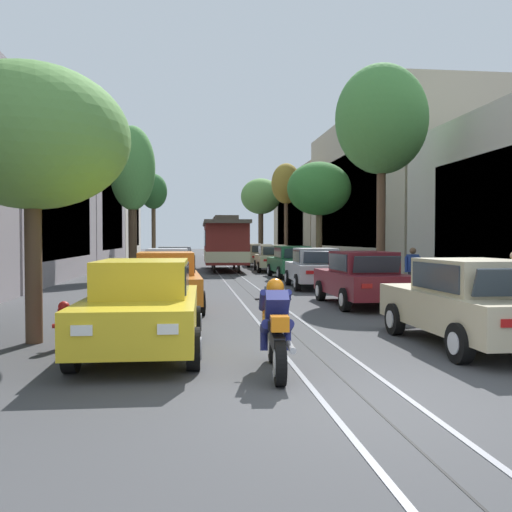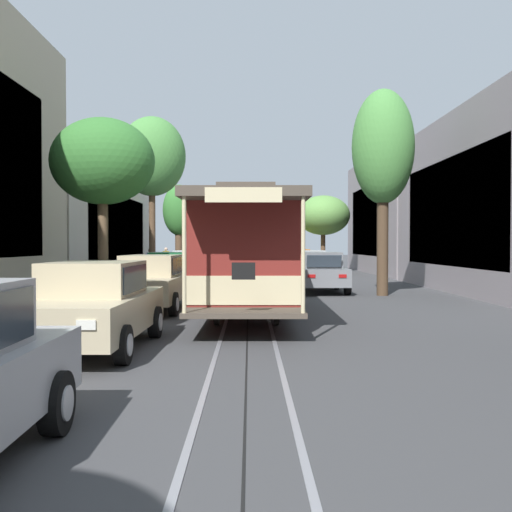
{
  "view_description": "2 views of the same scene",
  "coord_description": "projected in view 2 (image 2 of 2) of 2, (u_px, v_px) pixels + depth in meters",
  "views": [
    {
      "loc": [
        -2.09,
        -6.33,
        1.94
      ],
      "look_at": [
        0.48,
        15.68,
        1.27
      ],
      "focal_mm": 39.61,
      "sensor_mm": 36.0,
      "label": 1
    },
    {
      "loc": [
        -0.05,
        43.69,
        1.91
      ],
      "look_at": [
        -0.37,
        14.63,
        1.29
      ],
      "focal_mm": 40.85,
      "sensor_mm": 36.0,
      "label": 2
    }
  ],
  "objects": [
    {
      "name": "cable_car_trolley",
      "position": [
        248.0,
        253.0,
        15.64
      ],
      "size": [
        2.68,
        9.15,
        3.28
      ],
      "color": "maroon",
      "rests_on": "ground"
    },
    {
      "name": "street_tree_kerb_right_near",
      "position": [
        179.0,
        212.0,
        41.59
      ],
      "size": [
        2.26,
        2.02,
        6.14
      ],
      "color": "brown",
      "rests_on": "ground"
    },
    {
      "name": "ground_plane",
      "position": [
        248.0,
        302.0,
        18.99
      ],
      "size": [
        160.0,
        160.0,
        0.0
      ],
      "primitive_type": "plane",
      "color": "#424244"
    },
    {
      "name": "street_tree_kerb_right_mid",
      "position": [
        103.0,
        162.0,
        19.63
      ],
      "size": [
        3.52,
        2.84,
        6.16
      ],
      "color": "brown",
      "rests_on": "ground"
    },
    {
      "name": "parked_car_silver_mid_left",
      "position": [
        308.0,
        266.0,
        28.62
      ],
      "size": [
        2.03,
        4.37,
        1.58
      ],
      "color": "#B7B7BC",
      "rests_on": "ground"
    },
    {
      "name": "parked_car_silver_mid_right",
      "position": [
        191.0,
        267.0,
        28.13
      ],
      "size": [
        2.12,
        4.41,
        1.58
      ],
      "color": "#B7B7BC",
      "rests_on": "ground"
    },
    {
      "name": "street_tree_kerb_left_near",
      "position": [
        323.0,
        216.0,
        39.12
      ],
      "size": [
        3.6,
        3.74,
        5.15
      ],
      "color": "brown",
      "rests_on": "ground"
    },
    {
      "name": "fire_hydrant",
      "position": [
        312.0,
        265.0,
        39.79
      ],
      "size": [
        0.4,
        0.22,
        0.84
      ],
      "color": "red",
      "rests_on": "ground"
    },
    {
      "name": "motorcycle_with_rider",
      "position": [
        261.0,
        261.0,
        42.03
      ],
      "size": [
        0.58,
        1.99,
        1.37
      ],
      "color": "black",
      "rests_on": "ground"
    },
    {
      "name": "street_tree_kerb_left_second",
      "position": [
        383.0,
        150.0,
        21.32
      ],
      "size": [
        2.27,
        2.3,
        7.57
      ],
      "color": "#4C3826",
      "rests_on": "ground"
    },
    {
      "name": "parked_car_beige_sixth_right",
      "position": [
        93.0,
        305.0,
        10.5
      ],
      "size": [
        2.08,
        4.4,
        1.58
      ],
      "color": "#C1B28E",
      "rests_on": "ground"
    },
    {
      "name": "pedestrian_on_right_pavement",
      "position": [
        150.0,
        262.0,
        31.69
      ],
      "size": [
        0.55,
        0.27,
        1.65
      ],
      "color": "#282D38",
      "rests_on": "ground"
    },
    {
      "name": "parked_car_maroon_second_right",
      "position": [
        200.0,
        263.0,
        34.04
      ],
      "size": [
        2.05,
        4.38,
        1.58
      ],
      "color": "maroon",
      "rests_on": "ground"
    },
    {
      "name": "parked_car_orange_second_left",
      "position": [
        295.0,
        262.0,
        34.45
      ],
      "size": [
        2.1,
        4.4,
        1.58
      ],
      "color": "orange",
      "rests_on": "ground"
    },
    {
      "name": "pedestrian_on_left_pavement",
      "position": [
        166.0,
        259.0,
        37.71
      ],
      "size": [
        0.55,
        0.36,
        1.66
      ],
      "color": "black",
      "rests_on": "ground"
    },
    {
      "name": "parked_car_yellow_near_left",
      "position": [
        291.0,
        260.0,
        40.33
      ],
      "size": [
        2.06,
        4.39,
        1.58
      ],
      "color": "gold",
      "rests_on": "ground"
    },
    {
      "name": "parked_car_beige_fifth_right",
      "position": [
        151.0,
        282.0,
        16.66
      ],
      "size": [
        2.13,
        4.42,
        1.58
      ],
      "color": "#C1B28E",
      "rests_on": "ground"
    },
    {
      "name": "trolley_track_rails",
      "position": [
        248.0,
        318.0,
        14.8
      ],
      "size": [
        1.14,
        69.85,
        0.01
      ],
      "color": "gray",
      "rests_on": "ground"
    },
    {
      "name": "parked_car_grey_fourth_left",
      "position": [
        320.0,
        272.0,
        22.94
      ],
      "size": [
        2.02,
        4.37,
        1.58
      ],
      "color": "slate",
      "rests_on": "ground"
    },
    {
      "name": "parked_car_beige_near_right",
      "position": [
        207.0,
        260.0,
        40.38
      ],
      "size": [
        2.06,
        4.39,
        1.58
      ],
      "color": "#C1B28E",
      "rests_on": "ground"
    },
    {
      "name": "street_tree_kerb_right_second",
      "position": [
        152.0,
        157.0,
        29.64
      ],
      "size": [
        3.44,
        3.0,
        8.38
      ],
      "color": "brown",
      "rests_on": "ground"
    },
    {
      "name": "parked_car_green_fourth_right",
      "position": [
        170.0,
        273.0,
        22.18
      ],
      "size": [
        2.1,
        4.4,
        1.58
      ],
      "color": "#1E6038",
      "rests_on": "ground"
    }
  ]
}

